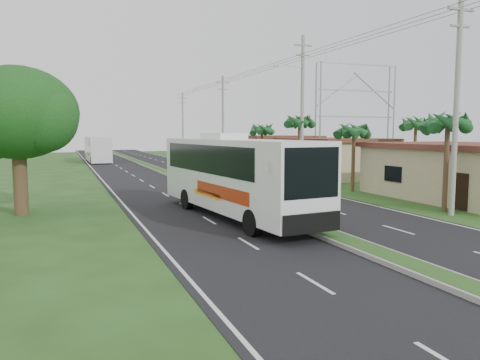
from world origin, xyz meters
name	(u,v)px	position (x,y,z in m)	size (l,w,h in m)	color
ground	(328,237)	(0.00, 0.00, 0.00)	(180.00, 180.00, 0.00)	#274318
road_asphalt	(196,185)	(0.00, 20.00, 0.01)	(14.00, 160.00, 0.02)	black
median_strip	(196,184)	(0.00, 20.00, 0.10)	(1.20, 160.00, 0.18)	gray
lane_edge_left	(110,189)	(-6.70, 20.00, 0.00)	(0.12, 160.00, 0.01)	silver
lane_edge_right	(271,182)	(6.70, 20.00, 0.00)	(0.12, 160.00, 0.01)	silver
shop_near	(471,171)	(14.00, 6.00, 1.78)	(8.60, 12.60, 3.52)	tan
shop_mid	(333,157)	(14.00, 22.00, 1.86)	(7.60, 10.60, 3.67)	tan
shop_far	(271,151)	(14.00, 36.00, 1.93)	(8.60, 11.60, 3.82)	tan
palm_verge_a	(448,122)	(9.00, 3.00, 4.74)	(2.40, 2.40, 5.45)	#473321
palm_verge_b	(354,130)	(9.40, 12.00, 4.36)	(2.40, 2.40, 5.05)	#473321
palm_verge_c	(299,122)	(8.80, 19.00, 5.12)	(2.40, 2.40, 5.85)	#473321
palm_verge_d	(262,129)	(9.30, 28.00, 4.55)	(2.40, 2.40, 5.25)	#473321
palm_behind_shop	(416,124)	(17.50, 15.00, 4.93)	(2.40, 2.40, 5.65)	#473321
shade_tree	(15,116)	(-12.11, 10.02, 5.03)	(6.30, 6.00, 7.54)	#473321
utility_pole_a	(456,103)	(8.50, 2.00, 5.67)	(1.60, 0.28, 11.00)	gray
utility_pole_b	(302,107)	(8.47, 18.00, 6.26)	(3.20, 0.28, 12.00)	gray
utility_pole_c	(223,120)	(8.50, 38.00, 5.67)	(1.60, 0.28, 11.00)	gray
utility_pole_d	(183,125)	(8.50, 58.00, 5.42)	(1.60, 0.28, 10.50)	gray
billboard_lattice	(356,110)	(22.00, 30.00, 6.82)	(10.18, 1.18, 12.07)	gray
coach_bus_main	(234,171)	(-2.08, 5.40, 2.30)	(4.02, 13.14, 4.18)	white
coach_bus_far	(97,147)	(-5.13, 53.80, 2.06)	(2.93, 12.51, 3.63)	silver
motorcyclist	(312,209)	(0.51, 2.21, 0.75)	(2.03, 0.96, 2.13)	black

